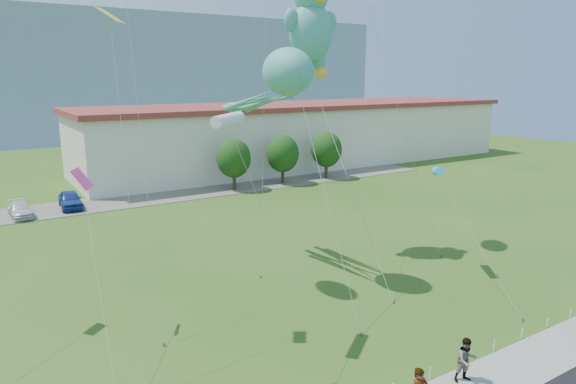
{
  "coord_description": "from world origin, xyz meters",
  "views": [
    {
      "loc": [
        -13.5,
        -13.66,
        11.72
      ],
      "look_at": [
        0.23,
        8.0,
        5.92
      ],
      "focal_mm": 32.0,
      "sensor_mm": 36.0,
      "label": 1
    }
  ],
  "objects_px": {
    "parked_car_blue": "(70,200)",
    "parked_car_white": "(20,210)",
    "warehouse": "(306,133)",
    "pedestrian_right": "(466,360)",
    "teddy_bear_kite": "(311,25)",
    "octopus_kite": "(277,84)"
  },
  "relations": [
    {
      "from": "teddy_bear_kite",
      "to": "warehouse",
      "type": "bearing_deg",
      "value": 55.97
    },
    {
      "from": "teddy_bear_kite",
      "to": "parked_car_blue",
      "type": "bearing_deg",
      "value": 119.73
    },
    {
      "from": "parked_car_white",
      "to": "octopus_kite",
      "type": "xyz_separation_m",
      "value": [
        11.9,
        -22.59,
        10.63
      ]
    },
    {
      "from": "pedestrian_right",
      "to": "parked_car_blue",
      "type": "height_order",
      "value": "pedestrian_right"
    },
    {
      "from": "parked_car_white",
      "to": "octopus_kite",
      "type": "relative_size",
      "value": 0.31
    },
    {
      "from": "pedestrian_right",
      "to": "octopus_kite",
      "type": "height_order",
      "value": "octopus_kite"
    },
    {
      "from": "pedestrian_right",
      "to": "parked_car_white",
      "type": "xyz_separation_m",
      "value": [
        -12.1,
        36.31,
        -0.33
      ]
    },
    {
      "from": "pedestrian_right",
      "to": "parked_car_blue",
      "type": "distance_m",
      "value": 38.04
    },
    {
      "from": "teddy_bear_kite",
      "to": "parked_car_white",
      "type": "bearing_deg",
      "value": 128.8
    },
    {
      "from": "parked_car_white",
      "to": "warehouse",
      "type": "bearing_deg",
      "value": 13.54
    },
    {
      "from": "parked_car_blue",
      "to": "parked_car_white",
      "type": "bearing_deg",
      "value": -164.19
    },
    {
      "from": "octopus_kite",
      "to": "parked_car_white",
      "type": "bearing_deg",
      "value": 117.78
    },
    {
      "from": "parked_car_white",
      "to": "octopus_kite",
      "type": "bearing_deg",
      "value": -64.02
    },
    {
      "from": "warehouse",
      "to": "octopus_kite",
      "type": "xyz_separation_m",
      "value": [
        -24.26,
        -32.51,
        7.18
      ]
    },
    {
      "from": "teddy_bear_kite",
      "to": "pedestrian_right",
      "type": "bearing_deg",
      "value": -103.45
    },
    {
      "from": "parked_car_white",
      "to": "teddy_bear_kite",
      "type": "height_order",
      "value": "teddy_bear_kite"
    },
    {
      "from": "parked_car_white",
      "to": "pedestrian_right",
      "type": "bearing_deg",
      "value": -73.36
    },
    {
      "from": "warehouse",
      "to": "pedestrian_right",
      "type": "height_order",
      "value": "warehouse"
    },
    {
      "from": "pedestrian_right",
      "to": "parked_car_blue",
      "type": "bearing_deg",
      "value": 119.01
    },
    {
      "from": "warehouse",
      "to": "parked_car_white",
      "type": "bearing_deg",
      "value": -164.67
    },
    {
      "from": "warehouse",
      "to": "parked_car_white",
      "type": "distance_m",
      "value": 37.66
    },
    {
      "from": "pedestrian_right",
      "to": "teddy_bear_kite",
      "type": "bearing_deg",
      "value": 93.47
    }
  ]
}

